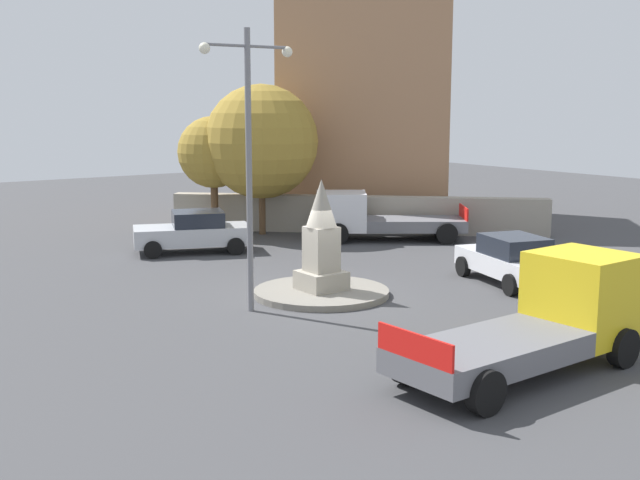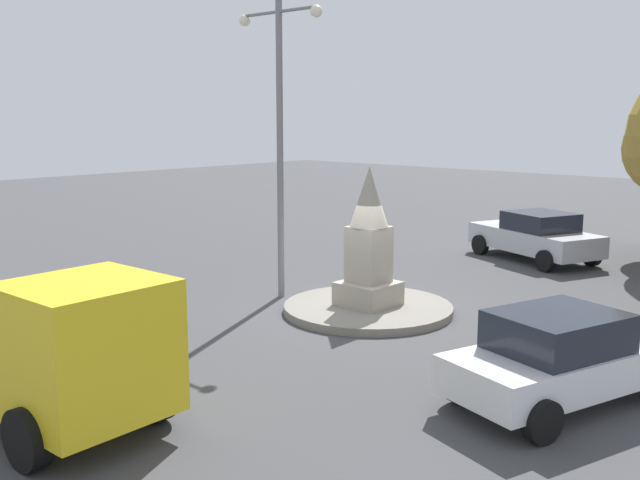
% 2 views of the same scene
% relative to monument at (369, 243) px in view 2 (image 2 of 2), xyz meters
% --- Properties ---
extents(ground_plane, '(80.00, 80.00, 0.00)m').
position_rel_monument_xyz_m(ground_plane, '(0.00, 0.00, -1.63)').
color(ground_plane, '#424244').
extents(traffic_island, '(3.90, 3.90, 0.18)m').
position_rel_monument_xyz_m(traffic_island, '(0.00, 0.00, -1.54)').
color(traffic_island, gray).
rests_on(traffic_island, ground).
extents(monument, '(1.19, 1.19, 3.18)m').
position_rel_monument_xyz_m(monument, '(0.00, 0.00, 0.00)').
color(monument, '#9E9687').
rests_on(monument, traffic_island).
extents(streetlamp, '(2.68, 0.28, 7.34)m').
position_rel_monument_xyz_m(streetlamp, '(2.53, 0.32, 2.80)').
color(streetlamp, slate).
rests_on(streetlamp, ground).
extents(car_silver_approaching, '(4.61, 3.23, 1.53)m').
position_rel_monument_xyz_m(car_silver_approaching, '(-0.05, -8.25, -0.85)').
color(car_silver_approaching, '#B7BABF').
rests_on(car_silver_approaching, ground).
extents(car_white_near_island, '(2.77, 4.29, 1.51)m').
position_rel_monument_xyz_m(car_white_near_island, '(-5.60, 2.12, -0.86)').
color(car_white_near_island, silver).
rests_on(car_white_near_island, ground).
extents(truck_yellow_parked_left, '(6.04, 2.44, 2.29)m').
position_rel_monument_xyz_m(truck_yellow_parked_left, '(-0.18, 7.87, -0.57)').
color(truck_yellow_parked_left, yellow).
rests_on(truck_yellow_parked_left, ground).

